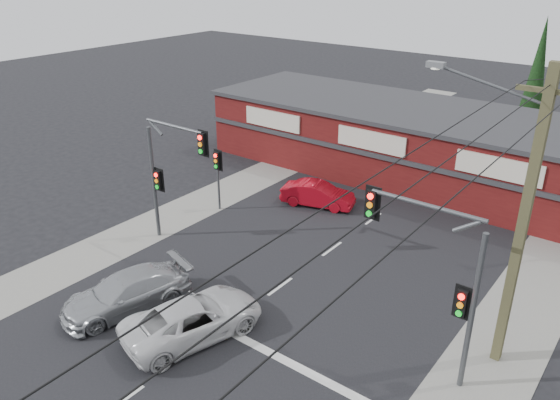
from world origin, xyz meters
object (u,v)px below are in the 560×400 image
Objects in this scene: silver_suv at (126,292)px; red_sedan at (318,194)px; utility_pole at (520,215)px; white_suv at (193,318)px; shop_building at (417,143)px.

red_sedan is (0.55, 12.42, -0.07)m from silver_suv.
silver_suv is 0.50× the size of utility_pole.
shop_building is (-0.40, 19.36, 1.42)m from white_suv.
white_suv is 19.42m from shop_building.
utility_pole reaches higher than shop_building.
red_sedan is 14.20m from utility_pole.
red_sedan is 0.40× the size of utility_pole.
white_suv is at bearing 23.52° from silver_suv.
shop_building is at bearing 123.76° from utility_pole.
silver_suv is 14.26m from utility_pole.
silver_suv is (-3.22, -0.41, 0.01)m from white_suv.
white_suv is at bearing 175.90° from red_sedan.
shop_building is 2.73× the size of utility_pole.
utility_pole is (8.96, 5.37, 4.68)m from white_suv.
white_suv is 1.03× the size of silver_suv.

